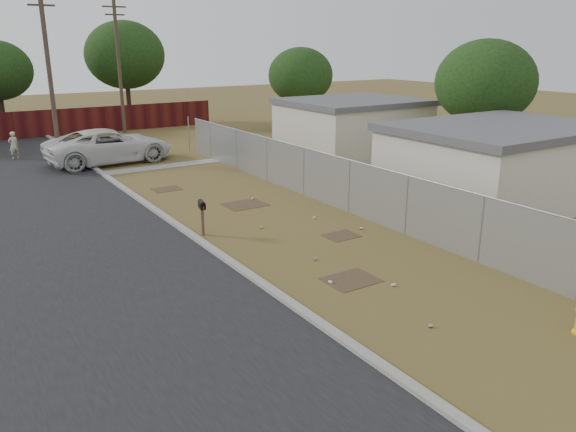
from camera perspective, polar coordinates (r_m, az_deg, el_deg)
ground at (r=19.52m, az=-0.97°, el=-1.03°), size 120.00×120.00×0.00m
street at (r=24.78m, az=-24.74°, el=1.36°), size 15.10×60.00×0.12m
chainlink_fence at (r=21.82m, az=4.58°, el=3.06°), size 0.10×27.06×2.02m
utility_poles at (r=36.98m, az=-23.93°, el=13.60°), size 12.60×8.24×9.00m
houses at (r=27.50m, az=13.01°, el=7.25°), size 9.30×17.24×3.10m
horizon_trees at (r=40.76m, az=-18.21°, el=14.30°), size 33.32×31.94×7.78m
mailbox at (r=18.56m, az=-8.73°, el=0.83°), size 0.28×0.52×1.19m
pickup_truck at (r=31.23m, az=-17.68°, el=6.80°), size 6.72×3.50×1.81m
pedestrian at (r=34.22m, az=-26.11°, el=6.46°), size 0.64×0.53×1.51m
scattered_litter at (r=17.57m, az=3.65°, el=-3.04°), size 3.69×11.67×0.07m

